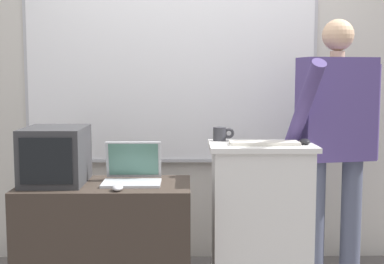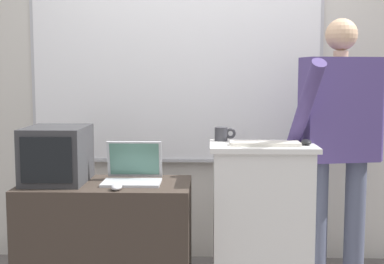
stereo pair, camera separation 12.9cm
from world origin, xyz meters
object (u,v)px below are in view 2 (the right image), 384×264
object	(u,v)px
wireless_keyboard	(265,144)
computer_mouse_by_laptop	(117,187)
lectern_podium	(261,224)
side_desk	(107,246)
laptop	(133,171)
person_presenter	(339,136)
crt_monitor	(57,154)
coffee_mug	(222,134)
computer_mouse_by_keyboard	(306,142)

from	to	relation	value
wireless_keyboard	computer_mouse_by_laptop	world-z (taller)	wireless_keyboard
lectern_podium	side_desk	xyz separation A→B (m)	(-0.92, -0.09, -0.11)
laptop	computer_mouse_by_laptop	world-z (taller)	laptop
side_desk	computer_mouse_by_laptop	size ratio (longest dim) A/B	9.90
lectern_podium	laptop	size ratio (longest dim) A/B	2.92
side_desk	computer_mouse_by_laptop	world-z (taller)	computer_mouse_by_laptop
side_desk	person_presenter	size ratio (longest dim) A/B	0.57
wireless_keyboard	laptop	bearing A→B (deg)	179.69
wireless_keyboard	crt_monitor	distance (m)	1.22
person_presenter	side_desk	bearing A→B (deg)	179.66
crt_monitor	coffee_mug	bearing A→B (deg)	12.01
computer_mouse_by_keyboard	crt_monitor	bearing A→B (deg)	-178.91
side_desk	computer_mouse_by_keyboard	size ratio (longest dim) A/B	9.90
computer_mouse_by_keyboard	side_desk	bearing A→B (deg)	-177.43
person_presenter	crt_monitor	xyz separation A→B (m)	(-1.70, -0.24, -0.09)
computer_mouse_by_laptop	coffee_mug	distance (m)	0.77
lectern_podium	laptop	xyz separation A→B (m)	(-0.77, -0.05, 0.33)
person_presenter	crt_monitor	world-z (taller)	person_presenter
laptop	crt_monitor	distance (m)	0.46
computer_mouse_by_laptop	computer_mouse_by_keyboard	size ratio (longest dim) A/B	1.00
laptop	crt_monitor	world-z (taller)	crt_monitor
lectern_podium	computer_mouse_by_keyboard	bearing A→B (deg)	-8.23
person_presenter	wireless_keyboard	xyz separation A→B (m)	(-0.48, -0.23, -0.02)
crt_monitor	coffee_mug	distance (m)	1.00
person_presenter	crt_monitor	distance (m)	1.72
wireless_keyboard	computer_mouse_by_laptop	xyz separation A→B (m)	(-0.83, -0.23, -0.22)
lectern_podium	crt_monitor	world-z (taller)	crt_monitor
computer_mouse_by_laptop	side_desk	bearing A→B (deg)	117.02
side_desk	laptop	distance (m)	0.47
laptop	computer_mouse_by_keyboard	distance (m)	1.03
crt_monitor	coffee_mug	size ratio (longest dim) A/B	3.32
crt_monitor	lectern_podium	bearing A→B (deg)	3.04
side_desk	laptop	world-z (taller)	laptop
crt_monitor	laptop	bearing A→B (deg)	1.95
coffee_mug	lectern_podium	bearing A→B (deg)	-31.52
person_presenter	computer_mouse_by_keyboard	world-z (taller)	person_presenter
person_presenter	computer_mouse_by_keyboard	distance (m)	0.32
laptop	coffee_mug	distance (m)	0.60
computer_mouse_by_laptop	wireless_keyboard	bearing A→B (deg)	15.12
computer_mouse_by_laptop	computer_mouse_by_keyboard	distance (m)	1.13
wireless_keyboard	coffee_mug	xyz separation A→B (m)	(-0.24, 0.20, 0.03)
wireless_keyboard	coffee_mug	world-z (taller)	coffee_mug
side_desk	coffee_mug	world-z (taller)	coffee_mug
crt_monitor	coffee_mug	xyz separation A→B (m)	(0.98, 0.21, 0.10)
side_desk	coffee_mug	xyz separation A→B (m)	(0.69, 0.23, 0.64)
person_presenter	wireless_keyboard	size ratio (longest dim) A/B	4.28
side_desk	wireless_keyboard	size ratio (longest dim) A/B	2.44
computer_mouse_by_laptop	laptop	bearing A→B (deg)	75.52
wireless_keyboard	computer_mouse_by_keyboard	size ratio (longest dim) A/B	4.05
laptop	coffee_mug	bearing A→B (deg)	19.96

